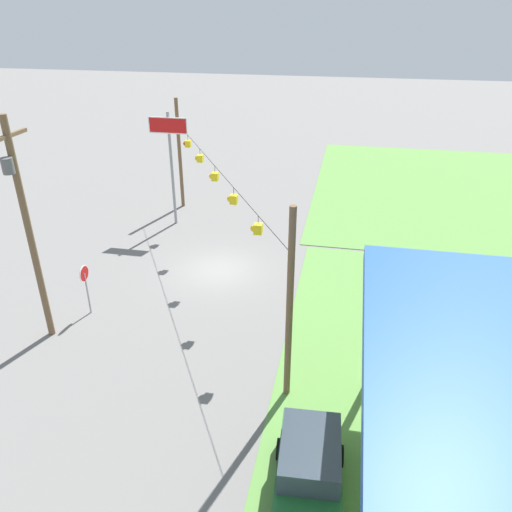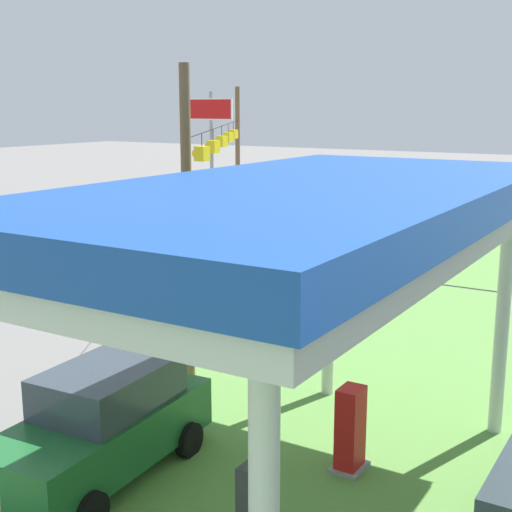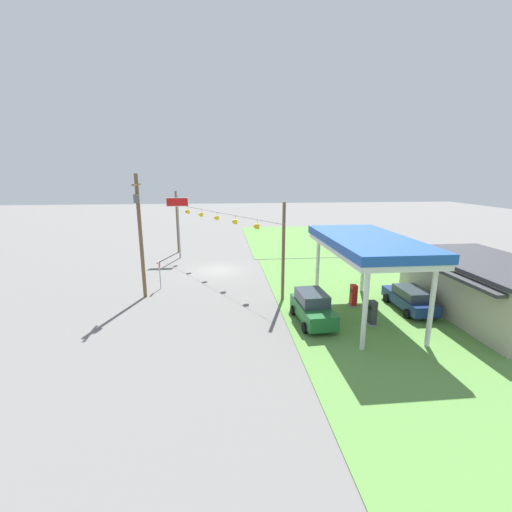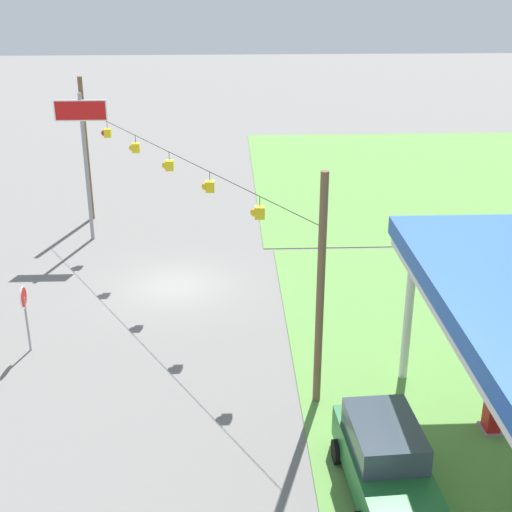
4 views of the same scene
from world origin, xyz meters
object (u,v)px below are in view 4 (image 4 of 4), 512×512
object	(u,v)px
stop_sign_roadside	(25,305)
stop_sign_overhead	(83,137)
car_at_pumps_front	(385,460)
fuel_pump_near	(493,409)

from	to	relation	value
stop_sign_roadside	stop_sign_overhead	distance (m)	11.45
stop_sign_roadside	stop_sign_overhead	bearing A→B (deg)	-2.00
car_at_pumps_front	stop_sign_overhead	bearing A→B (deg)	-153.65
car_at_pumps_front	stop_sign_roadside	bearing A→B (deg)	-128.62
fuel_pump_near	car_at_pumps_front	bearing A→B (deg)	-56.79
fuel_pump_near	car_at_pumps_front	xyz separation A→B (m)	(2.44, -3.73, 0.25)
stop_sign_overhead	fuel_pump_near	bearing A→B (deg)	41.44
stop_sign_overhead	stop_sign_roadside	bearing A→B (deg)	-2.00
fuel_pump_near	car_at_pumps_front	size ratio (longest dim) A/B	0.35
car_at_pumps_front	stop_sign_overhead	xyz separation A→B (m)	(-18.78, -10.69, 4.15)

